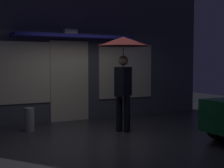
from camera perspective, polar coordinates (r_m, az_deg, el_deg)
ground_plane at (r=7.44m, az=-1.21°, el=-8.85°), size 18.00×18.00×0.00m
building_facade at (r=9.43m, az=-7.60°, el=7.29°), size 8.82×1.00×4.47m
person_with_umbrella at (r=7.74m, az=1.93°, el=4.93°), size 1.22×1.22×2.20m
sidewalk_bollard at (r=8.15m, az=-13.89°, el=-5.88°), size 0.22×0.22×0.55m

